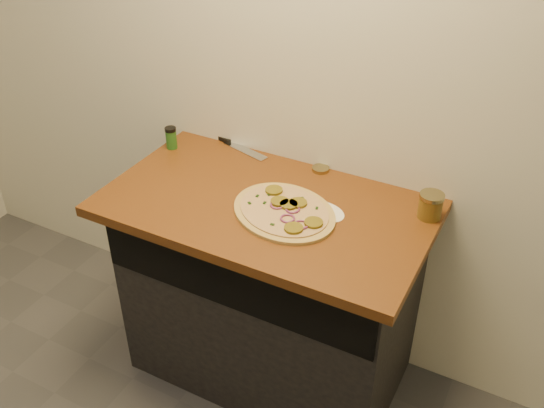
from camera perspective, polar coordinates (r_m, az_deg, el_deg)
The scene contains 8 objects.
cabinet at distance 2.52m, azimuth -0.13°, elevation -8.41°, with size 1.10×0.60×0.86m, color black.
countertop at distance 2.22m, azimuth -0.51°, elevation -0.27°, with size 1.20×0.70×0.04m, color brown.
pizza at distance 2.15m, azimuth 1.21°, elevation -0.69°, with size 0.53×0.53×0.03m.
chefs_knife at distance 2.60m, azimuth -3.79°, elevation 5.71°, with size 0.32×0.12×0.02m.
mason_jar_lid at distance 2.41m, azimuth 4.60°, elevation 3.30°, with size 0.07×0.07×0.01m, color #938655.
salsa_jar at distance 2.18m, azimuth 14.69°, elevation -0.14°, with size 0.09×0.09×0.09m.
spice_shaker at distance 2.58m, azimuth -9.47°, elevation 6.17°, with size 0.05×0.05×0.09m.
flour_spill at distance 2.17m, azimuth 4.99°, elevation -0.70°, with size 0.16×0.16×0.00m, color white.
Camera 1 is at (0.88, -0.20, 2.13)m, focal length 40.00 mm.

